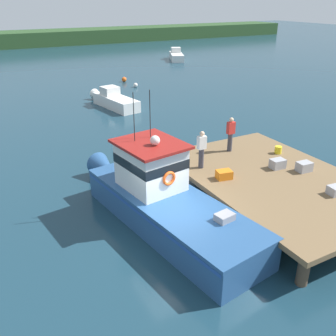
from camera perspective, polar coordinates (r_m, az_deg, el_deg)
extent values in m
plane|color=#193847|center=(13.69, 0.42, -10.10)|extent=(200.00, 200.00, 0.00)
cylinder|color=#4C3D2D|center=(12.03, 20.02, -14.51)|extent=(0.36, 0.36, 1.00)
cylinder|color=#4C3D2D|center=(17.49, 0.25, 0.00)|extent=(0.36, 0.36, 1.00)
cylinder|color=#4C3D2D|center=(20.31, 13.24, 2.93)|extent=(0.36, 0.36, 1.00)
cube|color=brown|center=(15.71, 15.96, -1.62)|extent=(6.00, 9.00, 0.20)
cube|color=#285184|center=(13.77, 0.32, -7.12)|extent=(3.63, 8.28, 1.10)
cone|color=#285184|center=(17.46, -9.43, -0.22)|extent=(1.35, 1.94, 1.10)
cube|color=#234C9E|center=(13.54, 0.32, -5.50)|extent=(3.63, 8.12, 0.12)
cube|color=#285184|center=(13.46, 0.32, -4.92)|extent=(3.67, 8.28, 0.12)
cube|color=silver|center=(13.94, -2.65, 0.05)|extent=(2.20, 2.45, 1.80)
cube|color=black|center=(13.82, -2.67, 1.24)|extent=(2.22, 2.47, 0.36)
cube|color=maroon|center=(13.58, -2.72, 3.69)|extent=(2.48, 2.78, 0.10)
sphere|color=white|center=(13.26, -2.01, 4.25)|extent=(0.36, 0.36, 0.36)
cylinder|color=black|center=(13.49, -5.25, 7.74)|extent=(0.03, 0.03, 1.80)
cylinder|color=black|center=(13.85, -2.77, 8.27)|extent=(0.03, 0.03, 1.80)
cube|color=#939399|center=(12.31, 8.65, -7.67)|extent=(0.66, 0.52, 0.36)
torus|color=orange|center=(11.46, 7.32, -11.03)|extent=(0.64, 0.64, 0.12)
torus|color=#EA5119|center=(13.11, 0.17, -1.62)|extent=(0.55, 0.18, 0.54)
cube|color=#9E9EA3|center=(16.41, 16.44, 0.63)|extent=(0.63, 0.49, 0.40)
cube|color=#9E9EA3|center=(16.47, 20.14, 0.19)|extent=(0.63, 0.48, 0.40)
cube|color=orange|center=(15.01, 8.59, -1.00)|extent=(0.67, 0.55, 0.34)
cube|color=#9E9EA3|center=(15.02, 24.39, -3.10)|extent=(0.65, 0.50, 0.33)
cylinder|color=yellow|center=(18.00, 16.53, 2.68)|extent=(0.32, 0.32, 0.34)
cylinder|color=#383842|center=(17.69, 9.46, 3.91)|extent=(0.22, 0.22, 0.86)
cube|color=red|center=(17.45, 9.62, 6.09)|extent=(0.36, 0.22, 0.56)
sphere|color=beige|center=(17.33, 9.71, 7.31)|extent=(0.20, 0.20, 0.20)
cylinder|color=#383842|center=(15.75, 5.10, 1.50)|extent=(0.22, 0.22, 0.86)
cube|color=white|center=(15.49, 5.20, 3.91)|extent=(0.36, 0.22, 0.56)
sphere|color=beige|center=(15.35, 5.26, 5.28)|extent=(0.20, 0.20, 0.20)
cube|color=white|center=(29.43, -7.99, 9.95)|extent=(2.24, 4.86, 0.85)
cone|color=white|center=(31.93, -10.71, 10.93)|extent=(1.03, 1.29, 0.85)
cube|color=silver|center=(29.95, -8.88, 11.62)|extent=(1.37, 1.35, 0.64)
cube|color=white|center=(52.66, 1.30, 16.68)|extent=(3.40, 5.09, 0.89)
cone|color=white|center=(55.67, 0.97, 17.12)|extent=(1.31, 1.47, 0.89)
cube|color=silver|center=(53.40, 1.21, 17.63)|extent=(1.63, 1.62, 0.67)
sphere|color=#EA5B19|center=(38.86, -6.75, 13.33)|extent=(0.48, 0.48, 0.48)
sphere|color=silver|center=(36.32, -5.01, 12.55)|extent=(0.41, 0.41, 0.41)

